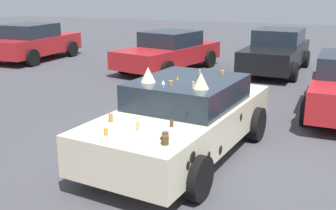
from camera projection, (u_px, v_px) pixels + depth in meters
name	position (u px, v px, depth m)	size (l,w,h in m)	color
ground_plane	(183.00, 155.00, 7.41)	(60.00, 60.00, 0.00)	#47474C
art_car_decorated	(185.00, 117.00, 7.24)	(4.57, 2.42, 1.62)	beige
parked_sedan_row_back_far	(33.00, 42.00, 17.02)	(4.16, 2.09, 1.50)	red
parked_sedan_near_left	(169.00, 51.00, 14.88)	(4.78, 2.78, 1.41)	red
parked_sedan_behind_right	(276.00, 51.00, 14.65)	(4.61, 2.16, 1.49)	black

